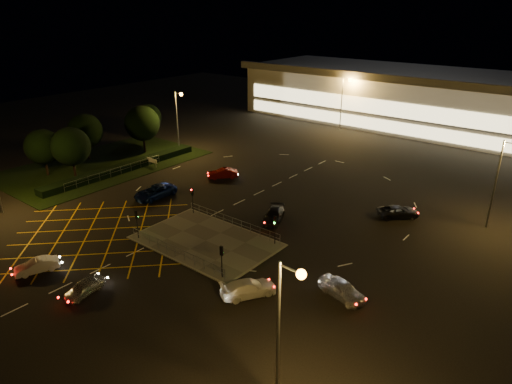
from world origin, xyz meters
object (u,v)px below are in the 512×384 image
Objects in this scene: car_east_grey at (399,212)px; signal_ne at (275,224)px; car_left_blue at (155,192)px; car_right_silver at (342,289)px; car_approach_white at (248,288)px; car_far_dkgrey at (274,215)px; car_near_silver at (84,288)px; signal_sw at (137,219)px; signal_nw at (192,195)px; signal_se at (222,255)px; car_circ_red at (223,173)px; car_queue_white at (37,266)px.

signal_ne is at bearing 109.28° from car_east_grey.
car_left_blue is 29.52m from car_right_silver.
car_far_dkgrey is at bearing -30.58° from car_approach_white.
signal_sw is at bearing 107.15° from car_near_silver.
signal_sw is 7.99m from signal_nw.
car_left_blue is (-19.40, 8.42, -1.58)m from signal_se.
signal_nw is 0.65× the size of car_approach_white.
car_right_silver is at bearing -156.72° from signal_se.
signal_sw is 10.33m from car_near_silver.
signal_sw reaches higher than car_circ_red.
car_queue_white is 19.96m from car_approach_white.
car_east_grey is 1.00× the size of car_approach_white.
car_circ_red reaches higher than car_near_silver.
signal_sw and signal_nw have the same top height.
car_approach_white is at bearing -86.13° from car_far_dkgrey.
car_approach_white is (3.50, -0.51, -1.67)m from signal_se.
signal_sw reaches higher than car_approach_white.
car_approach_white reaches higher than car_queue_white.
signal_sw and signal_ne have the same top height.
car_approach_white is at bearing 171.76° from signal_se.
car_east_grey is at bearing -68.15° from car_approach_white.
car_east_grey is (19.27, 22.35, -1.70)m from signal_sw.
signal_ne reaches higher than car_east_grey.
car_east_grey is at bearing -130.77° from signal_sw.
car_right_silver reaches higher than car_near_silver.
car_near_silver reaches higher than car_queue_white.
signal_ne is 19.46m from car_left_blue.
car_east_grey is (7.27, 14.36, -1.70)m from signal_ne.
car_right_silver is at bearing -56.05° from car_far_dkgrey.
car_queue_white is (-14.10, -9.93, -1.74)m from signal_se.
signal_sw reaches higher than car_east_grey.
car_east_grey reaches higher than car_queue_white.
car_right_silver is 7.90m from car_approach_white.
car_near_silver is 34.82m from car_east_grey.
signal_ne is (12.00, 7.99, 0.00)m from signal_sw.
car_left_blue is at bearing -23.47° from signal_se.
signal_nw reaches higher than car_near_silver.
signal_se is 3.91m from car_approach_white.
car_near_silver is at bearing -28.10° from car_circ_red.
car_queue_white is 38.71m from car_east_grey.
car_queue_white is (-14.10, -17.92, -1.74)m from signal_ne.
car_approach_white is (20.94, -19.60, -0.00)m from car_circ_red.
signal_ne is (12.00, 0.00, 0.00)m from signal_nw.
car_approach_white is (11.06, 8.65, 0.07)m from car_near_silver.
car_right_silver is 0.93× the size of car_east_grey.
signal_se is at bearing -4.97° from car_circ_red.
signal_se is at bearing -33.65° from signal_nw.
car_east_grey is 23.17m from car_approach_white.
car_approach_white is (-6.33, -4.74, -0.06)m from car_right_silver.
car_circ_red is at bearing 116.11° from signal_nw.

